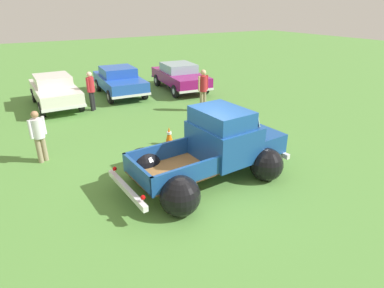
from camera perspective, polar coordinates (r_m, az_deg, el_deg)
ground_plane at (r=8.91m, az=2.08°, el=-6.26°), size 80.00×80.00×0.00m
vintage_pickup_truck at (r=8.77m, az=4.20°, el=-1.24°), size 4.73×3.00×1.96m
show_car_0 at (r=16.37m, az=-23.18°, el=8.82°), size 1.83×4.21×1.43m
show_car_1 at (r=17.49m, az=-12.77°, el=10.98°), size 2.16×4.31×1.43m
show_car_2 at (r=18.20m, az=-2.21°, el=12.01°), size 2.33×4.61×1.43m
spectator_0 at (r=15.10m, az=-17.50°, el=9.36°), size 0.48×0.48×1.74m
spectator_1 at (r=10.54m, az=-25.57°, el=1.69°), size 0.51×0.46×1.61m
spectator_2 at (r=14.32m, az=1.98°, el=9.97°), size 0.54×0.37×1.84m
lane_cone_0 at (r=10.96m, az=-4.07°, el=1.45°), size 0.36×0.36×0.63m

